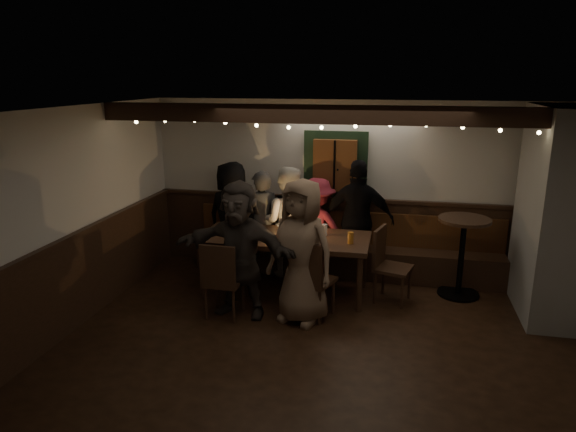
% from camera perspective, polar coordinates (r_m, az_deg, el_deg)
% --- Properties ---
extents(room, '(6.02, 5.01, 2.62)m').
position_cam_1_polar(room, '(6.80, 14.73, -1.04)').
color(room, black).
rests_on(room, ground).
extents(dining_table, '(2.29, 0.98, 0.99)m').
position_cam_1_polar(dining_table, '(7.02, -0.36, -2.80)').
color(dining_table, black).
rests_on(dining_table, ground).
extents(chair_near_left, '(0.46, 0.46, 0.99)m').
position_cam_1_polar(chair_near_left, '(6.37, -7.43, -6.70)').
color(chair_near_left, black).
rests_on(chair_near_left, ground).
extents(chair_near_right, '(0.59, 0.59, 1.02)m').
position_cam_1_polar(chair_near_right, '(6.31, 2.43, -6.61)').
color(chair_near_right, black).
rests_on(chair_near_right, ground).
extents(chair_end, '(0.56, 0.56, 1.00)m').
position_cam_1_polar(chair_end, '(6.96, 10.91, -4.84)').
color(chair_end, black).
rests_on(chair_end, ground).
extents(high_top, '(0.69, 0.69, 1.10)m').
position_cam_1_polar(high_top, '(7.33, 18.79, -3.28)').
color(high_top, black).
rests_on(high_top, ground).
extents(person_a, '(0.93, 0.71, 1.70)m').
position_cam_1_polar(person_a, '(7.85, -6.23, -0.14)').
color(person_a, black).
rests_on(person_a, ground).
extents(person_b, '(0.65, 0.50, 1.59)m').
position_cam_1_polar(person_b, '(7.70, -2.95, -0.78)').
color(person_b, '#323234').
rests_on(person_b, ground).
extents(person_c, '(0.81, 0.64, 1.66)m').
position_cam_1_polar(person_c, '(7.66, -0.15, -0.61)').
color(person_c, '#BAB6B0').
rests_on(person_c, ground).
extents(person_d, '(1.04, 0.70, 1.49)m').
position_cam_1_polar(person_d, '(7.66, 3.26, -1.28)').
color(person_d, maroon).
rests_on(person_d, ground).
extents(person_e, '(1.06, 0.47, 1.78)m').
position_cam_1_polar(person_e, '(7.58, 7.80, -0.45)').
color(person_e, black).
rests_on(person_e, ground).
extents(person_f, '(1.65, 0.71, 1.72)m').
position_cam_1_polar(person_f, '(6.38, -5.41, -3.67)').
color(person_f, '#342D29').
rests_on(person_f, ground).
extents(person_g, '(1.01, 0.83, 1.78)m').
position_cam_1_polar(person_g, '(6.17, 1.50, -3.98)').
color(person_g, '#785E4B').
rests_on(person_g, ground).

